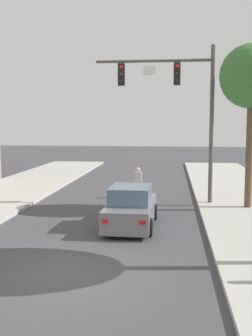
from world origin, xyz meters
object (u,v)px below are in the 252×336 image
pedestrian_crossing_road (138,181)px  traffic_signal_mast (179,96)px  car_lead_grey (131,208)px  street_tree_second (252,78)px

pedestrian_crossing_road → traffic_signal_mast: bearing=-37.1°
car_lead_grey → pedestrian_crossing_road: bearing=92.2°
traffic_signal_mast → car_lead_grey: bearing=-112.1°
traffic_signal_mast → car_lead_grey: (-1.86, -4.58, -4.58)m
street_tree_second → pedestrian_crossing_road: bearing=154.4°
pedestrian_crossing_road → car_lead_grey: bearing=-87.8°
traffic_signal_mast → pedestrian_crossing_road: size_ratio=4.57×
traffic_signal_mast → pedestrian_crossing_road: bearing=142.9°
pedestrian_crossing_road → street_tree_second: street_tree_second is taller
car_lead_grey → pedestrian_crossing_road: 6.17m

